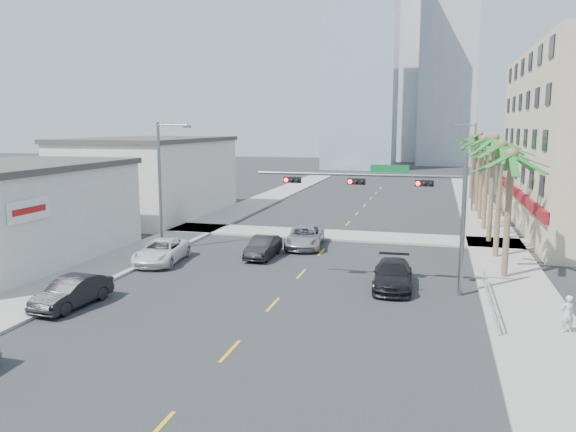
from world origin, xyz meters
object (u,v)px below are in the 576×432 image
at_px(traffic_signal_mast, 400,197).
at_px(pedestrian, 567,314).
at_px(car_parked_mid, 72,292).
at_px(car_lane_left, 263,247).
at_px(car_lane_center, 305,237).
at_px(car_lane_right, 393,275).
at_px(car_parked_far, 161,251).

distance_m(traffic_signal_mast, pedestrian, 9.66).
height_order(car_parked_mid, car_lane_left, car_parked_mid).
relative_size(car_lane_center, pedestrian, 3.35).
height_order(car_parked_mid, car_lane_right, car_lane_right).
relative_size(car_parked_mid, car_lane_right, 0.88).
xyz_separation_m(car_lane_left, car_lane_center, (1.98, 3.79, 0.04)).
height_order(car_lane_left, car_lane_center, car_lane_center).
bearing_deg(car_lane_left, car_parked_mid, -115.25).
distance_m(car_parked_mid, car_lane_right, 16.58).
bearing_deg(car_parked_mid, pedestrian, 10.45).
height_order(car_parked_far, car_lane_center, car_lane_center).
relative_size(car_parked_mid, pedestrian, 2.77).
relative_size(car_lane_right, pedestrian, 3.16).
bearing_deg(car_lane_center, pedestrian, -50.52).
bearing_deg(car_lane_center, car_parked_far, -145.71).
distance_m(traffic_signal_mast, car_lane_center, 12.61).
bearing_deg(car_parked_mid, car_lane_center, 69.18).
xyz_separation_m(car_lane_center, pedestrian, (14.64, -14.08, 0.20)).
relative_size(car_parked_far, car_lane_center, 0.99).
distance_m(traffic_signal_mast, car_parked_far, 15.98).
bearing_deg(car_lane_right, car_parked_far, 169.38).
distance_m(car_parked_far, car_lane_right, 15.03).
xyz_separation_m(traffic_signal_mast, car_lane_right, (-0.28, 0.50, -4.32)).
distance_m(car_parked_mid, car_lane_left, 13.67).
distance_m(car_parked_mid, pedestrian, 22.63).
height_order(car_lane_left, pedestrian, pedestrian).
bearing_deg(car_parked_far, traffic_signal_mast, -16.08).
xyz_separation_m(car_parked_far, car_lane_left, (5.92, 3.07, -0.03)).
xyz_separation_m(car_parked_mid, car_parked_far, (0.00, 9.26, 0.01)).
distance_m(car_lane_right, pedestrian, 9.27).
xyz_separation_m(car_lane_right, pedestrian, (7.64, -5.23, 0.22)).
relative_size(traffic_signal_mast, pedestrian, 6.89).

